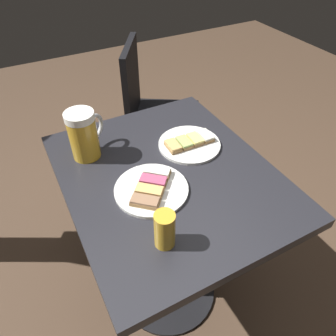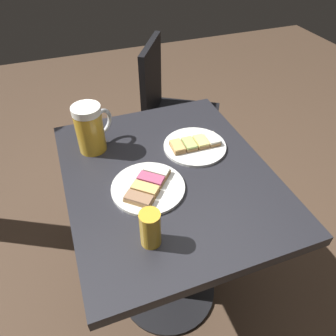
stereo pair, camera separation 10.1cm
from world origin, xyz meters
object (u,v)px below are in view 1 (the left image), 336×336
Objects in this scene: plate_near at (189,143)px; beer_glass_small at (165,230)px; plate_far at (151,188)px; beer_mug at (84,134)px; cafe_chair at (153,111)px.

plate_near is 0.42m from beer_glass_small.
beer_glass_small reaches higher than plate_far.
beer_mug is at bearing -109.54° from plate_near.
beer_mug reaches higher than plate_near.
plate_near is 2.02× the size of beer_glass_small.
beer_glass_small is at bearing -15.21° from plate_far.
plate_far is (0.14, -0.22, 0.00)m from plate_near.
beer_mug is at bearing -12.63° from cafe_chair.
plate_near is at bearing 70.46° from beer_mug.
plate_near is 0.98× the size of plate_far.
beer_glass_small is 1.06m from cafe_chair.
beer_glass_small is at bearing 8.61° from beer_mug.
plate_near is 0.67m from cafe_chair.
cafe_chair reaches higher than beer_glass_small.
plate_far is at bearing 5.83° from cafe_chair.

